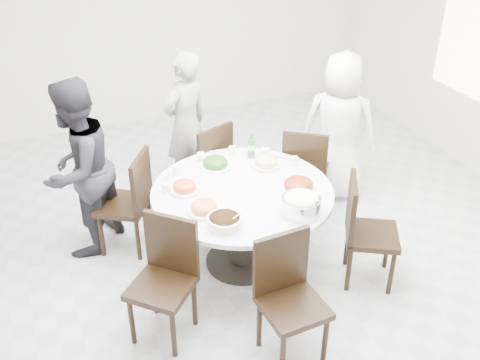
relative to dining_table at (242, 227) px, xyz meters
name	(u,v)px	position (x,y,z in m)	size (l,w,h in m)	color
floor	(235,242)	(0.05, 0.29, -0.38)	(6.00, 6.00, 0.01)	#B3B3B8
wall_back	(144,14)	(0.05, 3.29, 1.02)	(6.00, 0.01, 2.80)	silver
dining_table	(242,227)	(0.00, 0.00, 0.00)	(1.50, 1.50, 0.75)	white
chair_ne	(305,169)	(0.88, 0.53, 0.10)	(0.42, 0.42, 0.95)	black
chair_n	(203,166)	(-0.01, 0.98, 0.10)	(0.42, 0.42, 0.95)	black
chair_nw	(123,202)	(-0.88, 0.62, 0.10)	(0.42, 0.42, 0.95)	black
chair_sw	(161,285)	(-0.86, -0.55, 0.10)	(0.42, 0.42, 0.95)	black
chair_s	(293,304)	(-0.08, -1.09, 0.10)	(0.42, 0.42, 0.95)	black
chair_se	(372,233)	(0.90, -0.60, 0.10)	(0.42, 0.42, 0.95)	black
diner_right	(339,127)	(1.34, 0.71, 0.39)	(0.75, 0.49, 1.53)	white
diner_middle	(186,124)	(-0.05, 1.37, 0.38)	(0.55, 0.36, 1.52)	black
diner_left	(78,169)	(-1.20, 0.77, 0.43)	(0.78, 0.61, 1.61)	black
dish_greens	(215,164)	(-0.07, 0.44, 0.41)	(0.27, 0.27, 0.07)	white
dish_pale	(266,163)	(0.34, 0.28, 0.41)	(0.25, 0.25, 0.07)	white
dish_orange	(185,188)	(-0.44, 0.16, 0.41)	(0.24, 0.24, 0.06)	white
dish_redbrown	(298,186)	(0.43, -0.17, 0.41)	(0.30, 0.30, 0.08)	white
dish_tofu	(204,209)	(-0.40, -0.19, 0.41)	(0.26, 0.26, 0.07)	white
rice_bowl	(301,206)	(0.29, -0.47, 0.44)	(0.31, 0.31, 0.13)	silver
soup_bowl	(224,222)	(-0.32, -0.42, 0.41)	(0.26, 0.26, 0.08)	white
beverage_bottle	(251,145)	(0.30, 0.50, 0.49)	(0.07, 0.07, 0.24)	#2C6F2C
tea_cups	(216,154)	(0.00, 0.60, 0.42)	(0.07, 0.07, 0.08)	white
chopsticks	(212,154)	(-0.02, 0.67, 0.38)	(0.24, 0.04, 0.01)	tan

